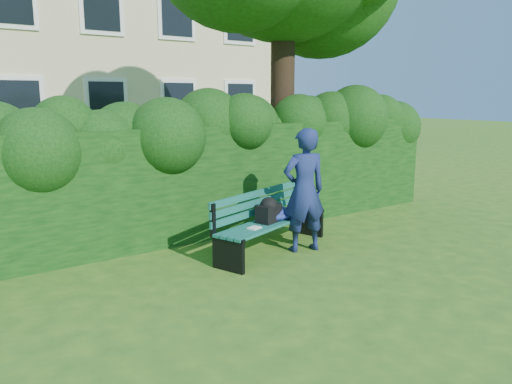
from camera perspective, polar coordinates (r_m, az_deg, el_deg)
ground at (r=6.74m, az=3.00°, el=-8.76°), size 80.00×80.00×0.00m
hedge at (r=8.29m, az=-6.44°, el=1.38°), size 10.00×1.00×1.80m
park_bench at (r=7.37m, az=1.73°, el=-2.92°), size 2.27×1.24×0.89m
man_reading at (r=7.32m, az=5.52°, el=0.18°), size 0.75×0.59×1.82m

